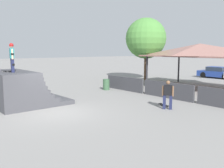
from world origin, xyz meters
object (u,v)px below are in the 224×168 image
object	(u,v)px
trash_bin	(106,85)
bystander_walking	(168,93)
skater_on_deck	(12,56)
tree_far_back	(146,38)
skateboard_on_ground	(164,105)
skateboard_on_deck	(7,71)
parked_car_blue	(217,73)

from	to	relation	value
trash_bin	bystander_walking	bearing A→B (deg)	-12.29
skater_on_deck	trash_bin	size ratio (longest dim) A/B	1.85
skater_on_deck	tree_far_back	world-z (taller)	tree_far_back
skateboard_on_ground	tree_far_back	size ratio (longest dim) A/B	0.13
skateboard_on_deck	tree_far_back	bearing A→B (deg)	87.95
bystander_walking	tree_far_back	xyz separation A→B (m)	(-9.46, 8.60, 3.44)
skater_on_deck	skateboard_on_deck	size ratio (longest dim) A/B	2.00
skater_on_deck	skateboard_on_ground	xyz separation A→B (m)	(5.15, 6.60, -2.79)
skater_on_deck	trash_bin	world-z (taller)	skater_on_deck
bystander_walking	trash_bin	distance (m)	7.36
skateboard_on_deck	tree_far_back	distance (m)	15.39
parked_car_blue	skateboard_on_ground	bearing A→B (deg)	-73.86
bystander_walking	skateboard_on_ground	bearing A→B (deg)	-70.28
skateboard_on_ground	parked_car_blue	xyz separation A→B (m)	(-4.97, 15.69, 0.54)
bystander_walking	skateboard_on_deck	bearing A→B (deg)	13.70
trash_bin	parked_car_blue	world-z (taller)	parked_car_blue
bystander_walking	skateboard_on_ground	distance (m)	1.15
skateboard_on_ground	trash_bin	xyz separation A→B (m)	(-6.53, 1.05, 0.37)
parked_car_blue	bystander_walking	bearing A→B (deg)	-72.32
trash_bin	parked_car_blue	bearing A→B (deg)	83.92
skateboard_on_ground	tree_far_back	xyz separation A→B (m)	(-8.82, 8.08, 4.24)
skateboard_on_ground	trash_bin	world-z (taller)	trash_bin
skateboard_on_deck	parked_car_blue	size ratio (longest dim) A/B	0.19
skateboard_on_deck	bystander_walking	size ratio (longest dim) A/B	0.51
bystander_walking	skater_on_deck	bearing A→B (deg)	14.80
bystander_walking	tree_far_back	world-z (taller)	tree_far_back
trash_bin	skateboard_on_ground	bearing A→B (deg)	-9.10
skater_on_deck	tree_far_back	bearing A→B (deg)	116.72
trash_bin	parked_car_blue	size ratio (longest dim) A/B	0.21
skateboard_on_deck	bystander_walking	distance (m)	8.89
skater_on_deck	bystander_walking	bearing A→B (deg)	59.08
skateboard_on_ground	tree_far_back	bearing A→B (deg)	-30.32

